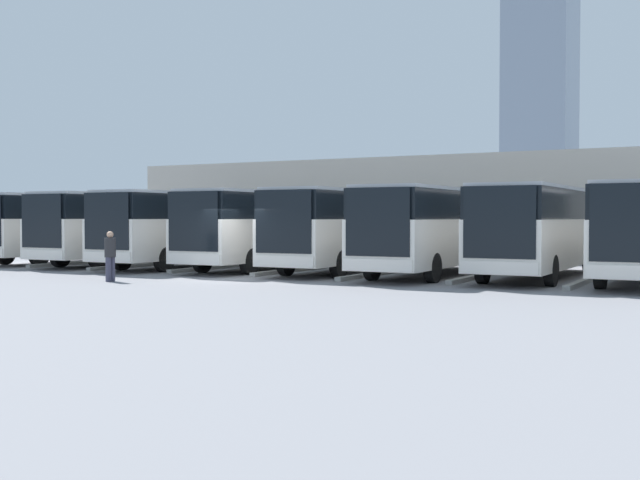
# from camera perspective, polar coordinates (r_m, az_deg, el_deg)

# --- Properties ---
(ground_plane) EXTENTS (600.00, 600.00, 0.00)m
(ground_plane) POSITION_cam_1_polar(r_m,az_deg,el_deg) (28.56, -6.42, -2.79)
(ground_plane) COLOR gray
(curb_divider_0) EXTENTS (0.37, 5.69, 0.15)m
(curb_divider_0) POSITION_cam_1_polar(r_m,az_deg,el_deg) (27.87, 18.23, -2.82)
(curb_divider_0) COLOR #9E9E99
(curb_divider_0) RESTS_ON ground_plane
(bus_1) EXTENTS (2.77, 10.89, 3.27)m
(bus_1) POSITION_cam_1_polar(r_m,az_deg,el_deg) (29.92, 15.38, 0.86)
(bus_1) COLOR silver
(bus_1) RESTS_ON ground_plane
(curb_divider_1) EXTENTS (0.37, 5.69, 0.15)m
(curb_divider_1) POSITION_cam_1_polar(r_m,az_deg,el_deg) (28.99, 10.97, -2.60)
(curb_divider_1) COLOR #9E9E99
(curb_divider_1) RESTS_ON ground_plane
(bus_2) EXTENTS (2.77, 10.89, 3.27)m
(bus_2) POSITION_cam_1_polar(r_m,az_deg,el_deg) (30.50, 8.23, 0.91)
(bus_2) COLOR silver
(bus_2) RESTS_ON ground_plane
(curb_divider_2) EXTENTS (0.37, 5.69, 0.15)m
(curb_divider_2) POSITION_cam_1_polar(r_m,az_deg,el_deg) (29.85, 3.72, -2.45)
(curb_divider_2) COLOR #9E9E99
(curb_divider_2) RESTS_ON ground_plane
(bus_3) EXTENTS (2.77, 10.89, 3.27)m
(bus_3) POSITION_cam_1_polar(r_m,az_deg,el_deg) (32.39, 2.26, 0.97)
(bus_3) COLOR silver
(bus_3) RESTS_ON ground_plane
(curb_divider_3) EXTENTS (0.37, 5.69, 0.15)m
(curb_divider_3) POSITION_cam_1_polar(r_m,az_deg,el_deg) (31.99, -2.07, -2.17)
(curb_divider_3) COLOR #9E9E99
(curb_divider_3) RESTS_ON ground_plane
(bus_4) EXTENTS (2.77, 10.89, 3.27)m
(bus_4) POSITION_cam_1_polar(r_m,az_deg,el_deg) (34.11, -3.54, 1.00)
(bus_4) COLOR silver
(bus_4) RESTS_ON ground_plane
(curb_divider_4) EXTENTS (0.37, 5.69, 0.15)m
(curb_divider_4) POSITION_cam_1_polar(r_m,az_deg,el_deg) (33.95, -7.68, -1.97)
(curb_divider_4) COLOR #9E9E99
(curb_divider_4) RESTS_ON ground_plane
(bus_5) EXTENTS (2.77, 10.89, 3.27)m
(bus_5) POSITION_cam_1_polar(r_m,az_deg,el_deg) (35.88, -9.06, 1.02)
(bus_5) COLOR silver
(bus_5) RESTS_ON ground_plane
(curb_divider_5) EXTENTS (0.37, 5.69, 0.15)m
(curb_divider_5) POSITION_cam_1_polar(r_m,az_deg,el_deg) (35.95, -12.98, -1.79)
(curb_divider_5) COLOR #9E9E99
(curb_divider_5) RESTS_ON ground_plane
(bus_6) EXTENTS (2.77, 10.89, 3.27)m
(bus_6) POSITION_cam_1_polar(r_m,az_deg,el_deg) (38.47, -13.28, 1.04)
(bus_6) COLOR silver
(bus_6) RESTS_ON ground_plane
(curb_divider_6) EXTENTS (0.37, 5.69, 0.15)m
(curb_divider_6) POSITION_cam_1_polar(r_m,az_deg,el_deg) (38.71, -16.92, -1.58)
(curb_divider_6) COLOR #9E9E99
(curb_divider_6) RESTS_ON ground_plane
(bus_7) EXTENTS (2.77, 10.89, 3.27)m
(bus_7) POSITION_cam_1_polar(r_m,az_deg,el_deg) (41.22, -17.00, 1.05)
(bus_7) COLOR silver
(bus_7) RESTS_ON ground_plane
(pedestrian) EXTENTS (0.43, 0.43, 1.72)m
(pedestrian) POSITION_cam_1_polar(r_m,az_deg,el_deg) (28.23, -14.70, -1.01)
(pedestrian) COLOR #38384C
(pedestrian) RESTS_ON ground_plane
(station_building) EXTENTS (34.65, 15.36, 5.37)m
(station_building) POSITION_cam_1_polar(r_m,az_deg,el_deg) (47.56, 8.94, 2.23)
(station_building) COLOR #A8A399
(station_building) RESTS_ON ground_plane
(office_tower) EXTENTS (15.09, 15.09, 65.09)m
(office_tower) POSITION_cam_1_polar(r_m,az_deg,el_deg) (199.74, 15.39, 10.15)
(office_tower) COLOR #7F8EA3
(office_tower) RESTS_ON ground_plane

